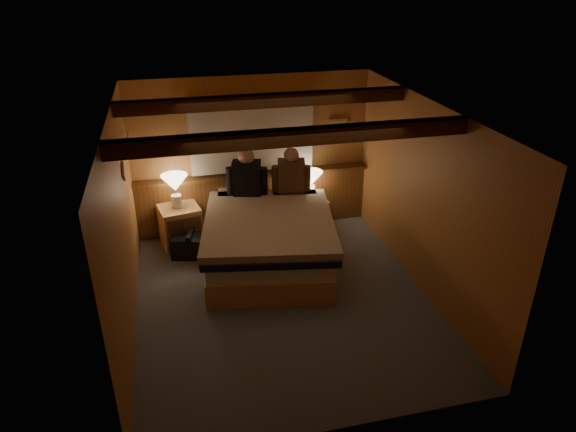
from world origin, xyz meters
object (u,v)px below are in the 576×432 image
object	(u,v)px
lamp_left	(175,185)
bed	(269,239)
nightstand_right	(311,214)
person_right	(291,174)
lamp_right	(310,180)
nightstand_left	(181,226)
person_left	(247,176)
duffel_bag	(191,246)

from	to	relation	value
lamp_left	bed	bearing A→B (deg)	-35.74
bed	nightstand_right	xyz separation A→B (m)	(0.86, 0.89, -0.15)
person_right	lamp_right	bearing A→B (deg)	34.81
bed	lamp_right	bearing A→B (deg)	56.75
nightstand_left	lamp_right	xyz separation A→B (m)	(2.01, 0.05, 0.52)
bed	lamp_right	size ratio (longest dim) A/B	5.09
lamp_right	person_left	xyz separation A→B (m)	(-1.00, -0.11, 0.21)
nightstand_left	person_left	size ratio (longest dim) A/B	0.89
bed	person_right	size ratio (longest dim) A/B	3.49
lamp_left	person_right	bearing A→B (deg)	-3.83
nightstand_left	nightstand_right	world-z (taller)	nightstand_left
person_left	duffel_bag	size ratio (longest dim) A/B	1.23
bed	person_right	xyz separation A→B (m)	(0.50, 0.75, 0.64)
bed	person_left	world-z (taller)	person_left
bed	lamp_right	xyz separation A→B (m)	(0.84, 0.89, 0.44)
lamp_left	duffel_bag	xyz separation A→B (m)	(0.14, -0.40, -0.80)
bed	duffel_bag	size ratio (longest dim) A/B	4.12
bed	nightstand_left	bearing A→B (deg)	154.46
bed	person_left	bearing A→B (deg)	111.53
lamp_left	duffel_bag	bearing A→B (deg)	-71.13
nightstand_right	person_left	size ratio (longest dim) A/B	0.71
nightstand_left	duffel_bag	world-z (taller)	nightstand_left
bed	nightstand_right	bearing A→B (deg)	55.90
nightstand_left	lamp_right	world-z (taller)	lamp_right
nightstand_right	duffel_bag	bearing A→B (deg)	-179.33
bed	lamp_left	world-z (taller)	lamp_left
nightstand_right	lamp_left	distance (m)	2.18
lamp_right	person_right	xyz separation A→B (m)	(-0.34, -0.15, 0.20)
nightstand_right	duffel_bag	distance (m)	1.97
nightstand_right	lamp_left	bearing A→B (deg)	168.86
nightstand_left	lamp_right	size ratio (longest dim) A/B	1.34
person_right	bed	bearing A→B (deg)	-112.18
bed	person_left	xyz separation A→B (m)	(-0.16, 0.78, 0.65)
person_left	nightstand_left	bearing A→B (deg)	-169.61
lamp_right	duffel_bag	xyz separation A→B (m)	(-1.89, -0.43, -0.66)
lamp_left	duffel_bag	world-z (taller)	lamp_left
bed	person_right	world-z (taller)	person_right
nightstand_left	person_left	xyz separation A→B (m)	(1.01, -0.05, 0.73)
lamp_right	person_right	distance (m)	0.42
bed	duffel_bag	world-z (taller)	bed
nightstand_right	lamp_left	size ratio (longest dim) A/B	1.04
nightstand_left	duffel_bag	distance (m)	0.42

